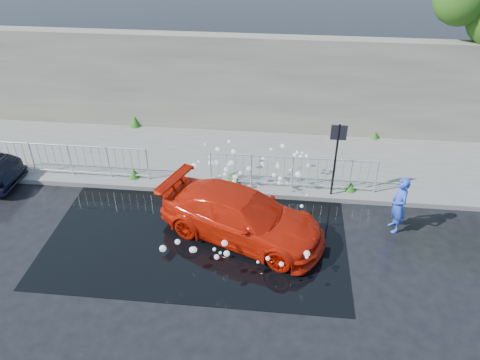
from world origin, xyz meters
name	(u,v)px	position (x,y,z in m)	size (l,w,h in m)	color
ground	(172,258)	(0.00, 0.00, 0.00)	(90.00, 90.00, 0.00)	black
pavement	(205,157)	(0.00, 5.00, 0.07)	(30.00, 4.00, 0.15)	#5F5F5B
curb	(194,190)	(0.00, 3.00, 0.08)	(30.00, 0.25, 0.16)	#5F5F5B
retaining_wall	(213,83)	(0.00, 7.20, 1.90)	(30.00, 0.60, 3.50)	#635C53
puddle	(198,234)	(0.50, 1.00, 0.01)	(8.00, 5.00, 0.01)	black
sign_post	(337,149)	(4.20, 3.10, 1.72)	(0.45, 0.06, 2.50)	black
railing_left	(70,159)	(-4.00, 3.35, 0.74)	(5.05, 0.05, 1.10)	silver
railing_right	(292,171)	(3.00, 3.35, 0.74)	(5.05, 0.05, 1.10)	silver
weeds	(186,157)	(-0.55, 4.52, 0.33)	(12.17, 3.93, 0.42)	#185015
water_spray	(244,188)	(1.63, 2.29, 0.75)	(3.63, 5.52, 1.03)	white
red_car	(242,216)	(1.70, 1.10, 0.66)	(1.84, 4.53, 1.31)	red
person	(399,205)	(5.86, 1.80, 0.83)	(0.61, 0.40, 1.67)	blue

